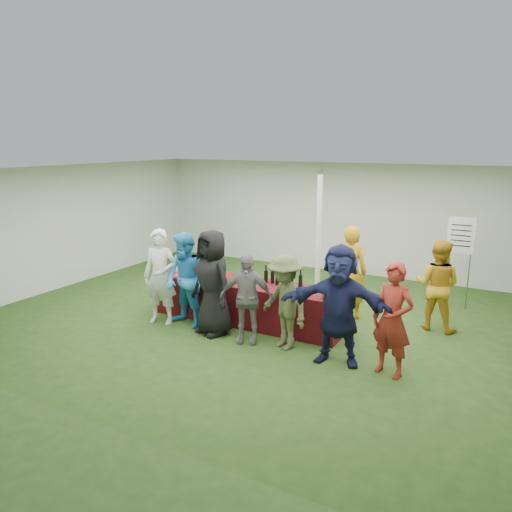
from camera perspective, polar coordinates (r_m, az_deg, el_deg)
The scene contains 18 objects.
ground at distance 9.25m, azimuth 1.24°, elevation -7.31°, with size 60.00×60.00×0.00m, color #284719.
tent at distance 9.74m, azimuth 7.16°, elevation 1.90°, with size 10.00×10.00×10.00m.
serving_table at distance 9.05m, azimuth -1.12°, elevation -5.26°, with size 3.60×0.80×0.75m, color #610B0D.
wine_bottles at distance 8.74m, azimuth 3.02°, elevation -2.54°, with size 0.73×0.13×0.32m.
wine_glasses at distance 8.92m, azimuth -4.39°, elevation -2.30°, with size 2.70×0.11×0.16m.
water_bottle at distance 8.99m, azimuth -1.07°, elevation -2.19°, with size 0.07×0.07×0.23m.
bar_towel at distance 8.37m, azimuth 8.04°, elevation -4.14°, with size 0.25×0.18×0.03m, color white.
dump_bucket at distance 8.05m, azimuth 8.35°, elevation -4.28°, with size 0.23×0.23×0.18m, color slate.
wine_list_sign at distance 10.34m, azimuth 22.32°, elevation 1.46°, with size 0.50×0.03×1.80m.
staff_pourer at distance 9.28m, azimuth 10.63°, elevation -1.86°, with size 0.63×0.41×1.73m, color #C78B11.
staff_back at distance 9.13m, azimuth 19.99°, elevation -3.15°, with size 0.77×0.60×1.59m, color #C28D1A.
customer_0 at distance 9.04m, azimuth -10.87°, elevation -2.33°, with size 0.62×0.41×1.71m, color silver.
customer_1 at distance 8.80m, azimuth -8.02°, elevation -2.77°, with size 0.82×0.64×1.68m, color #2695D9.
customer_2 at distance 8.40m, azimuth -5.01°, elevation -3.02°, with size 0.88×0.57×1.80m, color black.
customer_3 at distance 8.07m, azimuth -1.12°, elevation -4.84°, with size 0.87×0.36×1.48m, color slate.
customer_4 at distance 7.84m, azimuth 3.26°, elevation -5.28°, with size 0.98×0.56×1.51m, color #4A532D.
customer_5 at distance 7.37m, azimuth 9.43°, elevation -5.53°, with size 1.66×0.53×1.79m, color #16193D.
customer_6 at distance 7.18m, azimuth 15.35°, elevation -7.03°, with size 0.59×0.39×1.62m, color maroon.
Camera 1 is at (3.98, -7.70, 3.23)m, focal length 35.00 mm.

